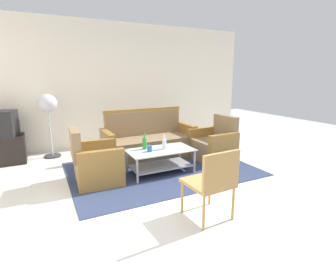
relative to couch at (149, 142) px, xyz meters
name	(u,v)px	position (x,y,z in m)	size (l,w,h in m)	color
ground_plane	(188,190)	(-0.07, -1.66, -0.32)	(14.00, 14.00, 0.00)	silver
wall_back	(122,85)	(-0.07, 1.40, 1.08)	(6.52, 0.12, 2.80)	silver
rug	(161,169)	(-0.06, -0.72, -0.31)	(3.11, 2.22, 0.01)	#2D3856
couch	(149,142)	(0.00, 0.00, 0.00)	(1.81, 0.77, 0.96)	#7F6647
armchair_left	(96,164)	(-1.20, -0.77, -0.03)	(0.73, 0.79, 0.85)	#7F6647
armchair_right	(214,146)	(1.08, -0.71, -0.03)	(0.73, 0.79, 0.85)	#7F6647
coffee_table	(161,158)	(-0.15, -0.87, -0.04)	(1.10, 0.60, 0.40)	silver
bottle_green	(145,143)	(-0.37, -0.71, 0.20)	(0.08, 0.08, 0.26)	#2D8C38
bottle_clear	(164,144)	(-0.08, -0.86, 0.19)	(0.07, 0.07, 0.25)	silver
cup	(150,148)	(-0.35, -0.89, 0.14)	(0.08, 0.08, 0.10)	#2659A5
tv_stand	(1,150)	(-2.60, 0.89, -0.06)	(0.80, 0.50, 0.52)	black
pedestal_fan	(48,107)	(-1.74, 0.94, 0.70)	(0.36, 0.36, 1.27)	#2D2D33
wicker_chair	(213,179)	(-0.25, -2.47, 0.18)	(0.51, 0.51, 0.84)	#AD844C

